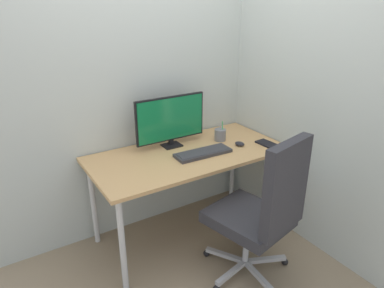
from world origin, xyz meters
The scene contains 10 objects.
ground_plane centered at (0.00, 0.00, 0.00)m, with size 8.00×8.00×0.00m, color gray.
wall_back centered at (0.00, 0.40, 1.40)m, with size 2.99×0.04×2.80m, color #B7C1BC.
wall_side_right centered at (0.79, -0.21, 1.40)m, with size 0.04×2.21×2.80m, color #B7C1BC.
desk centered at (0.00, 0.00, 0.67)m, with size 1.52×0.74×0.74m.
office_chair centered at (0.14, -0.70, 0.56)m, with size 0.64×0.63×1.08m.
monitor centered at (-0.04, 0.19, 0.96)m, with size 0.59×0.12×0.41m.
keyboard centered at (0.08, -0.09, 0.76)m, with size 0.45×0.17×0.03m.
mouse centered at (0.42, -0.10, 0.76)m, with size 0.06×0.08×0.03m, color black.
pen_holder centered at (0.36, 0.08, 0.79)m, with size 0.09×0.09×0.17m.
notebook centered at (0.63, -0.22, 0.75)m, with size 0.10×0.20×0.01m, color black.
Camera 1 is at (-1.30, -2.12, 1.83)m, focal length 32.92 mm.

